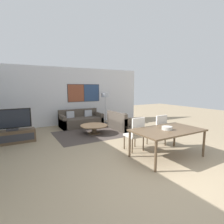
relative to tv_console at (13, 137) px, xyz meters
name	(u,v)px	position (x,y,z in m)	size (l,w,h in m)	color
ground_plane	(163,177)	(2.65, -4.11, -0.22)	(24.00, 24.00, 0.00)	#9E896B
wall_back	(72,96)	(2.68, 2.03, 1.19)	(7.67, 0.09, 2.80)	silver
area_rug	(94,133)	(2.83, -0.24, -0.21)	(3.00, 2.11, 0.01)	#473D38
tv_console	(13,137)	(0.00, 0.00, 0.00)	(1.36, 0.46, 0.43)	brown
television	(12,120)	(0.00, 0.00, 0.57)	(1.17, 0.20, 0.72)	#2D2D33
sofa_main	(81,121)	(2.83, 1.33, 0.05)	(1.92, 0.99, 0.79)	#51473D
sofa_side	(123,123)	(4.23, -0.24, 0.05)	(0.99, 1.42, 0.79)	#51473D
coffee_table	(94,127)	(2.83, -0.24, 0.05)	(1.09, 1.09, 0.35)	brown
dining_table	(167,132)	(3.54, -3.37, 0.47)	(1.85, 1.09, 0.75)	brown
dining_chair_left	(136,133)	(3.09, -2.61, 0.33)	(0.46, 0.46, 0.99)	beige
dining_chair_centre	(158,129)	(3.99, -2.60, 0.33)	(0.46, 0.46, 0.99)	beige
fruit_bowl	(167,128)	(3.50, -3.38, 0.58)	(0.27, 0.27, 0.09)	#B7B2A8
floor_lamp	(105,97)	(4.18, 1.35, 1.15)	(0.40, 0.40, 1.57)	#2D2D33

